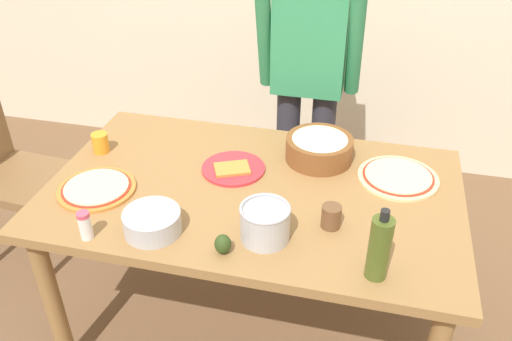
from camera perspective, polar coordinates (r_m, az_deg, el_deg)
ground at (r=2.59m, az=-0.27°, el=-15.77°), size 8.00×8.00×0.00m
dining_table at (r=2.13m, az=-0.32°, el=-3.89°), size 1.60×0.96×0.76m
person_cook at (r=2.63m, az=5.64°, el=10.38°), size 0.49×0.25×1.62m
chair_wooden_left at (r=2.90m, az=-25.54°, el=0.49°), size 0.43×0.43×0.95m
pizza_raw_on_board at (r=2.20m, az=14.96°, el=-0.68°), size 0.32×0.32×0.02m
pizza_cooked_on_tray at (r=2.15m, az=-16.69°, el=-1.85°), size 0.30×0.30×0.02m
plate_with_slice at (r=2.18m, az=-2.46°, el=0.22°), size 0.26×0.26×0.02m
popcorn_bowl at (r=2.24m, az=6.79°, el=2.56°), size 0.28×0.28×0.11m
mixing_bowl_steel at (r=1.88m, az=-11.04°, el=-5.44°), size 0.20×0.20×0.08m
olive_oil_bottle at (r=1.67m, az=13.07°, el=-8.06°), size 0.07×0.07×0.26m
steel_pot at (r=1.80m, az=0.97°, el=-5.58°), size 0.17×0.17×0.13m
cup_orange at (r=2.38m, az=-16.31°, el=2.86°), size 0.07×0.07×0.08m
cup_small_brown at (r=1.88m, az=8.05°, el=-4.90°), size 0.07×0.07×0.08m
salt_shaker at (r=1.90m, az=-17.82°, el=-5.60°), size 0.04×0.04×0.11m
avocado at (r=1.77m, az=-3.57°, el=-7.86°), size 0.06×0.06×0.07m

